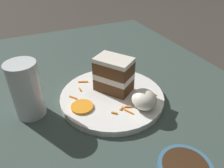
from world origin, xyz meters
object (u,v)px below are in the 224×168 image
Objects in this scene: plate at (112,97)px; orange_garnish at (82,107)px; cream_dollop at (144,99)px; drinking_glass at (27,93)px; cake_slice at (114,74)px.

orange_garnish is (-0.02, 0.09, 0.01)m from plate.
drinking_glass is (0.11, 0.24, 0.02)m from cream_dollop.
drinking_glass reaches higher than plate.
plate is 4.19× the size of cream_dollop.
cake_slice is at bearing -69.40° from orange_garnish.
drinking_glass reaches higher than cream_dollop.
plate is 0.21m from drinking_glass.
plate is 0.06m from cake_slice.
cream_dollop is 0.47× the size of drinking_glass.
cream_dollop reaches higher than plate.
orange_garnish is at bearing 66.30° from cream_dollop.
cream_dollop is at bearing 73.87° from cake_slice.
orange_garnish reaches higher than plate.
orange_garnish is at bearing -14.46° from cake_slice.
cake_slice is (0.02, -0.01, 0.05)m from plate.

